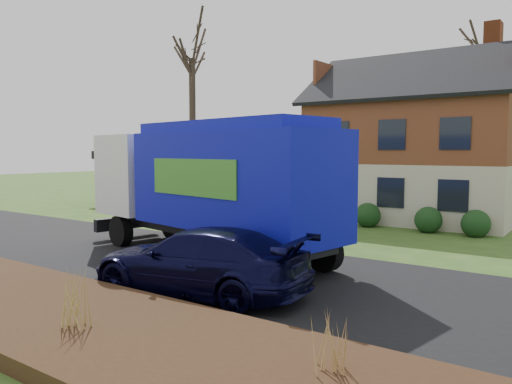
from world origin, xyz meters
The scene contains 12 objects.
ground centered at (0.00, 0.00, 0.00)m, with size 120.00×120.00×0.00m, color #2E521B.
road centered at (0.00, 0.00, 0.01)m, with size 80.00×7.00×0.02m, color black.
mulch_verge centered at (0.00, -5.30, 0.15)m, with size 80.00×3.50×0.30m, color black.
main_house centered at (1.49, 13.91, 4.03)m, with size 12.95×8.95×9.26m.
ranch_house centered at (-12.00, 13.00, 1.81)m, with size 9.80×8.20×3.70m.
garbage_truck centered at (-0.34, 0.94, 2.40)m, with size 10.03×4.33×4.16m.
silver_sedan centered at (-1.68, 5.15, 0.72)m, with size 1.52×4.35×1.43m, color #A5A6AD.
navy_wagon centered at (2.06, -2.24, 0.77)m, with size 2.16×5.32×1.54m, color black.
tree_front_west centered at (-8.31, 8.90, 9.27)m, with size 3.79×3.79×11.26m.
tree_back centered at (3.47, 22.13, 10.77)m, with size 4.08×4.08×12.92m.
grass_clump_mid centered at (2.39, -5.70, 0.84)m, with size 0.39×0.32×1.08m.
grass_clump_east centered at (6.70, -4.74, 0.72)m, with size 0.34×0.28×0.84m.
Camera 1 is at (9.69, -10.71, 3.30)m, focal length 35.00 mm.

